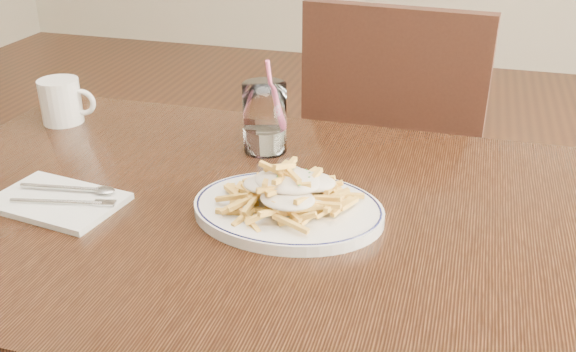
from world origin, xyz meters
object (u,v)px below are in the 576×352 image
(table, at_px, (239,245))
(chair_far, at_px, (395,156))
(coffee_mug, at_px, (62,101))
(water_glass, at_px, (265,122))
(loaded_fries, at_px, (288,187))
(fries_plate, at_px, (288,210))

(table, distance_m, chair_far, 0.75)
(table, xyz_separation_m, coffee_mug, (-0.48, 0.24, 0.13))
(coffee_mug, bearing_deg, table, -26.36)
(table, height_order, water_glass, water_glass)
(loaded_fries, bearing_deg, fries_plate, -90.00)
(coffee_mug, bearing_deg, loaded_fries, -23.68)
(chair_far, xyz_separation_m, water_glass, (-0.20, -0.50, 0.26))
(fries_plate, distance_m, water_glass, 0.26)
(table, height_order, fries_plate, fries_plate)
(chair_far, relative_size, fries_plate, 2.87)
(chair_far, distance_m, fries_plate, 0.76)
(table, height_order, chair_far, chair_far)
(fries_plate, bearing_deg, water_glass, 116.07)
(chair_far, height_order, loaded_fries, chair_far)
(table, xyz_separation_m, water_glass, (-0.02, 0.22, 0.14))
(chair_far, height_order, fries_plate, chair_far)
(water_glass, bearing_deg, loaded_fries, -63.93)
(table, bearing_deg, chair_far, 76.10)
(table, distance_m, loaded_fries, 0.16)
(water_glass, bearing_deg, table, -83.97)
(fries_plate, bearing_deg, loaded_fries, 90.00)
(table, bearing_deg, fries_plate, -7.56)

